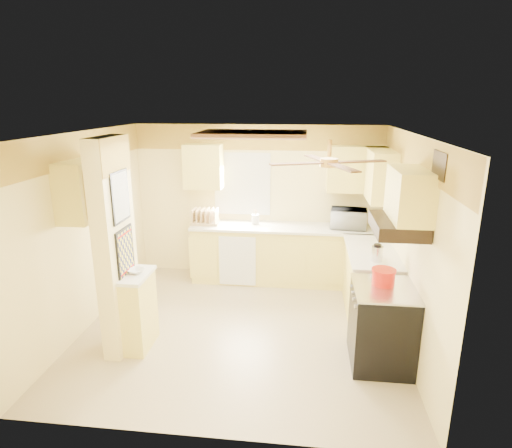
# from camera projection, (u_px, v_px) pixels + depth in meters

# --- Properties ---
(floor) EXTENTS (4.00, 4.00, 0.00)m
(floor) POSITION_uv_depth(u_px,v_px,m) (241.00, 328.00, 5.59)
(floor) COLOR tan
(floor) RESTS_ON ground
(ceiling) EXTENTS (4.00, 4.00, 0.00)m
(ceiling) POSITION_uv_depth(u_px,v_px,m) (239.00, 133.00, 4.89)
(ceiling) COLOR white
(ceiling) RESTS_ON wall_back
(wall_back) EXTENTS (4.00, 0.00, 4.00)m
(wall_back) POSITION_uv_depth(u_px,v_px,m) (258.00, 202.00, 7.05)
(wall_back) COLOR #FFEA9B
(wall_back) RESTS_ON floor
(wall_front) EXTENTS (4.00, 0.00, 4.00)m
(wall_front) POSITION_uv_depth(u_px,v_px,m) (204.00, 310.00, 3.43)
(wall_front) COLOR #FFEA9B
(wall_front) RESTS_ON floor
(wall_left) EXTENTS (0.00, 3.80, 3.80)m
(wall_left) POSITION_uv_depth(u_px,v_px,m) (86.00, 232.00, 5.46)
(wall_left) COLOR #FFEA9B
(wall_left) RESTS_ON floor
(wall_right) EXTENTS (0.00, 3.80, 3.80)m
(wall_right) POSITION_uv_depth(u_px,v_px,m) (408.00, 243.00, 5.01)
(wall_right) COLOR #FFEA9B
(wall_right) RESTS_ON floor
(wallpaper_border) EXTENTS (4.00, 0.02, 0.40)m
(wallpaper_border) POSITION_uv_depth(u_px,v_px,m) (257.00, 137.00, 6.74)
(wallpaper_border) COLOR #F9DA49
(wallpaper_border) RESTS_ON wall_back
(partition_column) EXTENTS (0.20, 0.70, 2.50)m
(partition_column) POSITION_uv_depth(u_px,v_px,m) (116.00, 248.00, 4.87)
(partition_column) COLOR #FFEA9B
(partition_column) RESTS_ON floor
(partition_ledge) EXTENTS (0.25, 0.55, 0.90)m
(partition_ledge) POSITION_uv_depth(u_px,v_px,m) (139.00, 312.00, 5.06)
(partition_ledge) COLOR #F1E064
(partition_ledge) RESTS_ON floor
(ledge_top) EXTENTS (0.28, 0.58, 0.04)m
(ledge_top) POSITION_uv_depth(u_px,v_px,m) (136.00, 275.00, 4.93)
(ledge_top) COLOR white
(ledge_top) RESTS_ON partition_ledge
(lower_cabinets_back) EXTENTS (3.00, 0.60, 0.90)m
(lower_cabinets_back) POSITION_uv_depth(u_px,v_px,m) (286.00, 255.00, 6.93)
(lower_cabinets_back) COLOR #F1E064
(lower_cabinets_back) RESTS_ON floor
(lower_cabinets_right) EXTENTS (0.60, 1.40, 0.90)m
(lower_cabinets_right) POSITION_uv_depth(u_px,v_px,m) (370.00, 284.00, 5.84)
(lower_cabinets_right) COLOR #F1E064
(lower_cabinets_right) RESTS_ON floor
(countertop_back) EXTENTS (3.04, 0.64, 0.04)m
(countertop_back) POSITION_uv_depth(u_px,v_px,m) (287.00, 227.00, 6.79)
(countertop_back) COLOR white
(countertop_back) RESTS_ON lower_cabinets_back
(countertop_right) EXTENTS (0.64, 1.44, 0.04)m
(countertop_right) POSITION_uv_depth(u_px,v_px,m) (372.00, 252.00, 5.71)
(countertop_right) COLOR white
(countertop_right) RESTS_ON lower_cabinets_right
(dishwasher_panel) EXTENTS (0.58, 0.02, 0.80)m
(dishwasher_panel) POSITION_uv_depth(u_px,v_px,m) (237.00, 261.00, 6.72)
(dishwasher_panel) COLOR white
(dishwasher_panel) RESTS_ON lower_cabinets_back
(window) EXTENTS (0.92, 0.02, 1.02)m
(window) POSITION_uv_depth(u_px,v_px,m) (242.00, 184.00, 6.98)
(window) COLOR white
(window) RESTS_ON wall_back
(upper_cab_back_left) EXTENTS (0.60, 0.35, 0.70)m
(upper_cab_back_left) POSITION_uv_depth(u_px,v_px,m) (203.00, 166.00, 6.81)
(upper_cab_back_left) COLOR #F1E064
(upper_cab_back_left) RESTS_ON wall_back
(upper_cab_back_right) EXTENTS (0.90, 0.35, 0.70)m
(upper_cab_back_right) POSITION_uv_depth(u_px,v_px,m) (357.00, 169.00, 6.54)
(upper_cab_back_right) COLOR #F1E064
(upper_cab_back_right) RESTS_ON wall_back
(upper_cab_right) EXTENTS (0.35, 1.00, 0.70)m
(upper_cab_right) POSITION_uv_depth(u_px,v_px,m) (380.00, 175.00, 6.06)
(upper_cab_right) COLOR #F1E064
(upper_cab_right) RESTS_ON wall_right
(upper_cab_left_wall) EXTENTS (0.35, 0.75, 0.70)m
(upper_cab_left_wall) POSITION_uv_depth(u_px,v_px,m) (83.00, 190.00, 5.04)
(upper_cab_left_wall) COLOR #F1E064
(upper_cab_left_wall) RESTS_ON wall_left
(upper_cab_over_stove) EXTENTS (0.35, 0.76, 0.52)m
(upper_cab_over_stove) POSITION_uv_depth(u_px,v_px,m) (409.00, 195.00, 4.31)
(upper_cab_over_stove) COLOR #F1E064
(upper_cab_over_stove) RESTS_ON wall_right
(stove) EXTENTS (0.68, 0.77, 0.92)m
(stove) POSITION_uv_depth(u_px,v_px,m) (382.00, 325.00, 4.75)
(stove) COLOR black
(stove) RESTS_ON floor
(range_hood) EXTENTS (0.50, 0.76, 0.14)m
(range_hood) POSITION_uv_depth(u_px,v_px,m) (398.00, 226.00, 4.42)
(range_hood) COLOR black
(range_hood) RESTS_ON upper_cab_over_stove
(poster_menu) EXTENTS (0.02, 0.42, 0.57)m
(poster_menu) POSITION_uv_depth(u_px,v_px,m) (120.00, 197.00, 4.69)
(poster_menu) COLOR black
(poster_menu) RESTS_ON partition_column
(poster_nashville) EXTENTS (0.02, 0.42, 0.57)m
(poster_nashville) POSITION_uv_depth(u_px,v_px,m) (125.00, 252.00, 4.87)
(poster_nashville) COLOR black
(poster_nashville) RESTS_ON partition_column
(ceiling_light_panel) EXTENTS (1.35, 0.95, 0.06)m
(ceiling_light_panel) POSITION_uv_depth(u_px,v_px,m) (253.00, 134.00, 5.37)
(ceiling_light_panel) COLOR brown
(ceiling_light_panel) RESTS_ON ceiling
(ceiling_fan) EXTENTS (1.15, 1.15, 0.26)m
(ceiling_fan) POSITION_uv_depth(u_px,v_px,m) (329.00, 162.00, 4.17)
(ceiling_fan) COLOR gold
(ceiling_fan) RESTS_ON ceiling
(vent_grate) EXTENTS (0.02, 0.40, 0.25)m
(vent_grate) POSITION_uv_depth(u_px,v_px,m) (440.00, 165.00, 3.87)
(vent_grate) COLOR black
(vent_grate) RESTS_ON wall_right
(microwave) EXTENTS (0.58, 0.42, 0.30)m
(microwave) POSITION_uv_depth(u_px,v_px,m) (349.00, 218.00, 6.66)
(microwave) COLOR white
(microwave) RESTS_ON countertop_back
(bowl) EXTENTS (0.24, 0.24, 0.05)m
(bowl) POSITION_uv_depth(u_px,v_px,m) (136.00, 271.00, 4.95)
(bowl) COLOR white
(bowl) RESTS_ON ledge_top
(dutch_oven) EXTENTS (0.27, 0.27, 0.18)m
(dutch_oven) POSITION_uv_depth(u_px,v_px,m) (383.00, 277.00, 4.69)
(dutch_oven) COLOR red
(dutch_oven) RESTS_ON stove
(kettle) EXTENTS (0.14, 0.14, 0.22)m
(kettle) POSITION_uv_depth(u_px,v_px,m) (377.00, 253.00, 5.30)
(kettle) COLOR silver
(kettle) RESTS_ON countertop_right
(dish_rack) EXTENTS (0.45, 0.34, 0.25)m
(dish_rack) POSITION_uv_depth(u_px,v_px,m) (205.00, 218.00, 6.90)
(dish_rack) COLOR #D6B17B
(dish_rack) RESTS_ON countertop_back
(utensil_crock) EXTENTS (0.12, 0.12, 0.24)m
(utensil_crock) POSITION_uv_depth(u_px,v_px,m) (255.00, 219.00, 6.90)
(utensil_crock) COLOR white
(utensil_crock) RESTS_ON countertop_back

